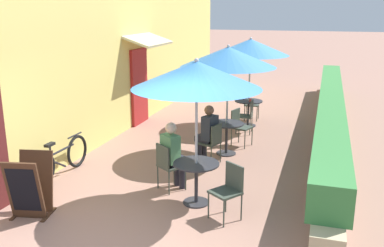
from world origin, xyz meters
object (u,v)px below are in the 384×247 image
(patio_table_far, at_px, (248,108))
(cafe_chair_near_left, at_px, (168,163))
(cafe_chair_mid_left, at_px, (212,140))
(cafe_chair_far_right, at_px, (247,114))
(patio_umbrella_near, at_px, (197,75))
(cafe_chair_far_left, at_px, (249,102))
(patio_table_mid, at_px, (226,132))
(patio_table_near, at_px, (196,174))
(seated_patron_mid_left, at_px, (207,132))
(coffee_cup_far, at_px, (250,100))
(cafe_chair_near_right, at_px, (229,187))
(patio_umbrella_mid, at_px, (228,57))
(menu_board, at_px, (31,186))
(patio_umbrella_far, at_px, (251,47))
(bicycle_leaning, at_px, (61,159))
(cafe_chair_mid_right, at_px, (239,124))
(seated_patron_near_left, at_px, (173,153))

(patio_table_far, bearing_deg, cafe_chair_near_left, -96.98)
(cafe_chair_mid_left, relative_size, cafe_chair_far_right, 1.00)
(patio_umbrella_near, distance_m, cafe_chair_near_left, 1.81)
(cafe_chair_far_left, bearing_deg, patio_table_mid, -0.97)
(patio_table_near, bearing_deg, patio_table_far, 90.58)
(seated_patron_mid_left, distance_m, coffee_cup_far, 3.04)
(coffee_cup_far, bearing_deg, patio_table_mid, -92.87)
(patio_table_far, height_order, cafe_chair_far_right, cafe_chair_far_right)
(cafe_chair_near_right, distance_m, coffee_cup_far, 5.35)
(patio_umbrella_mid, height_order, cafe_chair_mid_left, patio_umbrella_mid)
(cafe_chair_far_left, height_order, menu_board, menu_board)
(patio_table_mid, height_order, coffee_cup_far, coffee_cup_far)
(cafe_chair_far_right, bearing_deg, seated_patron_mid_left, 168.77)
(patio_table_near, relative_size, coffee_cup_far, 8.47)
(patio_umbrella_near, relative_size, cafe_chair_mid_left, 2.80)
(patio_umbrella_far, distance_m, cafe_chair_far_right, 1.81)
(patio_table_mid, distance_m, patio_table_far, 2.50)
(patio_table_mid, bearing_deg, bicycle_leaning, -140.64)
(patio_table_mid, relative_size, coffee_cup_far, 8.47)
(cafe_chair_mid_right, xyz_separation_m, bicycle_leaning, (-2.90, -2.97, -0.17))
(patio_table_near, relative_size, cafe_chair_far_left, 0.88)
(patio_umbrella_near, relative_size, coffee_cup_far, 27.04)
(seated_patron_near_left, height_order, patio_table_far, seated_patron_near_left)
(cafe_chair_far_right, distance_m, menu_board, 6.07)
(patio_table_near, relative_size, seated_patron_near_left, 0.61)
(patio_umbrella_far, relative_size, bicycle_leaning, 1.38)
(cafe_chair_near_left, relative_size, seated_patron_near_left, 0.70)
(cafe_chair_far_left, bearing_deg, cafe_chair_mid_left, -3.30)
(seated_patron_mid_left, relative_size, bicycle_leaning, 0.71)
(cafe_chair_far_left, bearing_deg, patio_umbrella_mid, -0.97)
(patio_umbrella_near, relative_size, cafe_chair_far_left, 2.80)
(seated_patron_mid_left, bearing_deg, cafe_chair_mid_left, -90.00)
(cafe_chair_near_right, bearing_deg, cafe_chair_far_right, -47.85)
(patio_table_far, bearing_deg, cafe_chair_far_left, 98.11)
(patio_umbrella_near, height_order, patio_umbrella_mid, same)
(cafe_chair_near_left, height_order, seated_patron_near_left, seated_patron_near_left)
(cafe_chair_far_left, bearing_deg, seated_patron_near_left, -6.47)
(seated_patron_mid_left, distance_m, cafe_chair_far_right, 2.49)
(cafe_chair_near_right, bearing_deg, seated_patron_mid_left, -31.71)
(cafe_chair_far_left, bearing_deg, menu_board, -19.47)
(menu_board, bearing_deg, cafe_chair_far_left, 60.98)
(patio_umbrella_near, xyz_separation_m, bicycle_leaning, (-2.85, 0.35, -1.82))
(bicycle_leaning, distance_m, menu_board, 1.62)
(cafe_chair_near_right, bearing_deg, cafe_chair_mid_left, -33.71)
(patio_umbrella_near, relative_size, cafe_chair_far_right, 2.80)
(patio_umbrella_near, distance_m, patio_table_far, 5.37)
(cafe_chair_near_right, height_order, seated_patron_mid_left, seated_patron_mid_left)
(patio_table_near, height_order, patio_table_far, same)
(cafe_chair_near_left, distance_m, cafe_chair_mid_left, 1.60)
(cafe_chair_far_right, bearing_deg, cafe_chair_near_left, 168.32)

